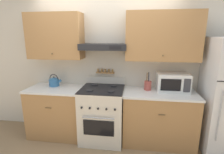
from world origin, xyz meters
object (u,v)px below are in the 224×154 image
tea_kettle (54,81)px  microwave (173,82)px  stove_range (103,114)px  utensil_crock (148,85)px

tea_kettle → microwave: (2.12, 0.02, 0.07)m
stove_range → utensil_crock: bearing=11.0°
stove_range → tea_kettle: tea_kettle is taller
tea_kettle → utensil_crock: size_ratio=0.76×
utensil_crock → tea_kettle: bearing=-180.0°
tea_kettle → microwave: 2.12m
tea_kettle → utensil_crock: (1.71, 0.00, -0.00)m
stove_range → tea_kettle: size_ratio=4.54×
tea_kettle → microwave: bearing=0.5°
utensil_crock → microwave: bearing=2.5°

